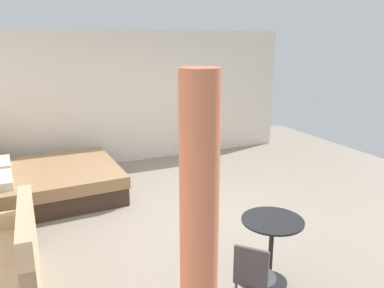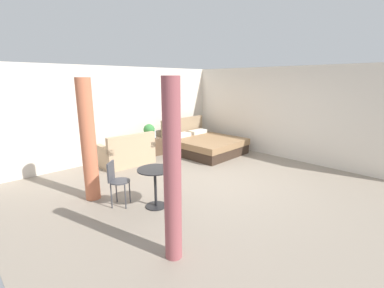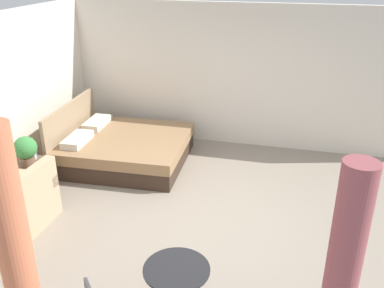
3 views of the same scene
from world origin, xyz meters
name	(u,v)px [view 1 (image 1 of 3)]	position (x,y,z in m)	size (l,w,h in m)	color
ground_plane	(192,212)	(0.00, 0.00, -0.01)	(8.71, 9.75, 0.02)	gray
wall_right	(136,97)	(2.85, 0.00, 1.34)	(0.12, 6.75, 2.69)	silver
bed	(47,182)	(1.48, 1.94, 0.27)	(2.01, 2.20, 1.05)	#38281E
couch	(0,268)	(-0.97, 2.55, 0.30)	(1.41, 0.84, 0.89)	tan
balcony_table	(271,239)	(-1.92, -0.05, 0.51)	(0.64, 0.64, 0.74)	black
cafe_chair_near_window	(253,277)	(-2.41, 0.50, 0.53)	(0.53, 0.53, 0.85)	#3F3F44
curtain_right	(199,234)	(-2.60, 1.11, 1.17)	(0.28, 0.28, 2.35)	#D1704C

